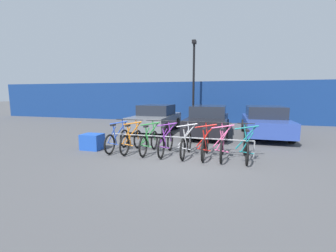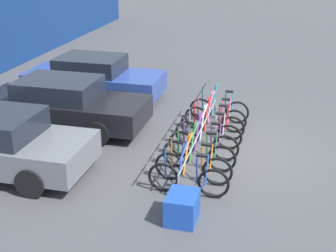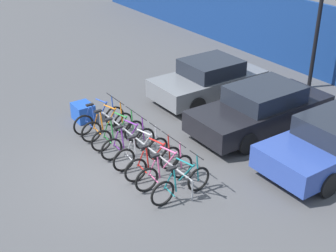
# 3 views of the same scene
# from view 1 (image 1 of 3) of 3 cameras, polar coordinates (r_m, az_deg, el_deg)

# --- Properties ---
(ground_plane) EXTENTS (120.00, 120.00, 0.00)m
(ground_plane) POSITION_cam_1_polar(r_m,az_deg,el_deg) (6.76, 3.76, -8.62)
(ground_plane) COLOR #4C4C4F
(hoarding_wall) EXTENTS (36.00, 0.16, 2.83)m
(hoarding_wall) POSITION_cam_1_polar(r_m,az_deg,el_deg) (15.91, 10.94, 5.99)
(hoarding_wall) COLOR navy
(hoarding_wall) RESTS_ON ground
(bike_rack) EXTENTS (4.76, 0.04, 0.57)m
(bike_rack) POSITION_cam_1_polar(r_m,az_deg,el_deg) (7.35, 2.49, -3.26)
(bike_rack) COLOR gray
(bike_rack) RESTS_ON ground
(bicycle_blue) EXTENTS (0.68, 1.71, 1.05)m
(bicycle_blue) POSITION_cam_1_polar(r_m,az_deg,el_deg) (7.98, -12.71, -3.43)
(bicycle_blue) COLOR black
(bicycle_blue) RESTS_ON ground
(bicycle_orange) EXTENTS (0.68, 1.71, 1.05)m
(bicycle_orange) POSITION_cam_1_polar(r_m,az_deg,el_deg) (7.74, -9.24, -3.68)
(bicycle_orange) COLOR black
(bicycle_orange) RESTS_ON ground
(bicycle_green) EXTENTS (0.68, 1.71, 1.05)m
(bicycle_green) POSITION_cam_1_polar(r_m,az_deg,el_deg) (7.50, -4.82, -3.99)
(bicycle_green) COLOR black
(bicycle_green) RESTS_ON ground
(bicycle_purple) EXTENTS (0.68, 1.71, 1.05)m
(bicycle_purple) POSITION_cam_1_polar(r_m,az_deg,el_deg) (7.32, -0.54, -4.26)
(bicycle_purple) COLOR black
(bicycle_purple) RESTS_ON ground
(bicycle_silver) EXTENTS (0.68, 1.71, 1.05)m
(bicycle_silver) POSITION_cam_1_polar(r_m,az_deg,el_deg) (7.17, 4.62, -4.55)
(bicycle_silver) COLOR black
(bicycle_silver) RESTS_ON ground
(bicycle_red) EXTENTS (0.68, 1.71, 1.05)m
(bicycle_red) POSITION_cam_1_polar(r_m,az_deg,el_deg) (7.08, 9.40, -4.79)
(bicycle_red) COLOR black
(bicycle_red) RESTS_ON ground
(bicycle_pink) EXTENTS (0.68, 1.71, 1.05)m
(bicycle_pink) POSITION_cam_1_polar(r_m,az_deg,el_deg) (7.05, 13.55, -4.97)
(bicycle_pink) COLOR black
(bicycle_pink) RESTS_ON ground
(bicycle_teal) EXTENTS (0.68, 1.71, 1.05)m
(bicycle_teal) POSITION_cam_1_polar(r_m,az_deg,el_deg) (7.06, 19.17, -5.17)
(bicycle_teal) COLOR black
(bicycle_teal) RESTS_ON ground
(car_grey) EXTENTS (1.91, 3.99, 1.40)m
(car_grey) POSITION_cam_1_polar(r_m,az_deg,el_deg) (11.81, -3.01, 1.96)
(car_grey) COLOR slate
(car_grey) RESTS_ON ground
(car_black) EXTENTS (1.91, 4.56, 1.40)m
(car_black) POSITION_cam_1_polar(r_m,az_deg,el_deg) (11.07, 10.19, 1.45)
(car_black) COLOR black
(car_black) RESTS_ON ground
(car_blue) EXTENTS (1.91, 4.39, 1.40)m
(car_blue) POSITION_cam_1_polar(r_m,az_deg,el_deg) (11.30, 23.37, 1.04)
(car_blue) COLOR #2D479E
(car_blue) RESTS_ON ground
(lamp_post) EXTENTS (0.24, 0.44, 5.37)m
(lamp_post) POSITION_cam_1_polar(r_m,az_deg,el_deg) (15.08, 6.53, 12.12)
(lamp_post) COLOR black
(lamp_post) RESTS_ON ground
(cargo_crate) EXTENTS (0.70, 0.56, 0.55)m
(cargo_crate) POSITION_cam_1_polar(r_m,az_deg,el_deg) (8.41, -18.67, -3.79)
(cargo_crate) COLOR blue
(cargo_crate) RESTS_ON ground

